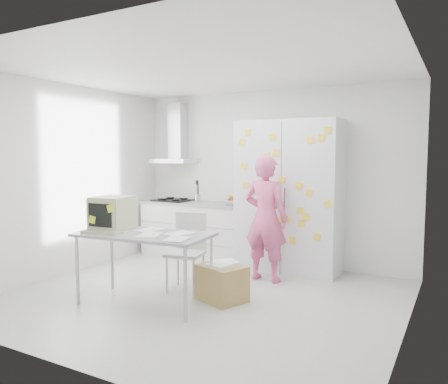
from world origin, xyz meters
The scene contains 10 objects.
floor centered at (0.00, 0.00, -0.01)m, with size 4.50×4.00×0.02m, color silver.
walls centered at (0.00, 0.72, 1.35)m, with size 4.52×4.01×2.70m.
ceiling centered at (0.00, 0.00, 2.70)m, with size 4.50×4.00×0.02m, color white.
counter_run centered at (-1.20, 1.70, 0.47)m, with size 1.84×0.63×1.28m.
range_hood centered at (-1.65, 1.84, 1.96)m, with size 0.70×0.48×1.01m.
tall_cabinet centered at (0.45, 1.67, 1.10)m, with size 1.50×0.68×2.20m.
person centered at (0.37, 1.02, 0.85)m, with size 0.62×0.41×1.70m, color #DB5588.
desk centered at (-0.79, -0.49, 0.92)m, with size 1.59×0.91×1.21m.
chair centered at (-0.36, 0.22, 0.55)m, with size 0.52×0.52×0.96m.
cardboard_box centered at (0.25, 0.01, 0.22)m, with size 0.64×0.58×0.46m.
Camera 1 is at (2.69, -4.35, 1.72)m, focal length 35.00 mm.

